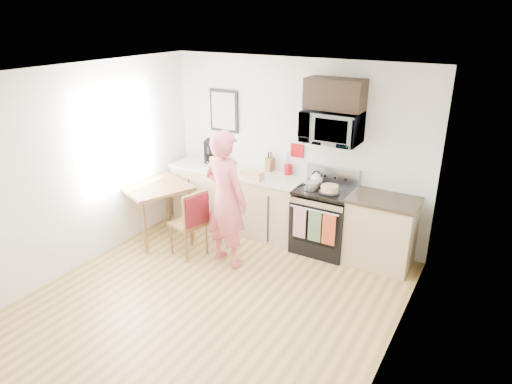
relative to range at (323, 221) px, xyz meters
The scene contains 27 objects.
floor 2.12m from the range, 107.69° to the right, with size 4.60×4.60×0.00m, color olive.
back_wall 1.12m from the range, 152.75° to the left, with size 4.00×0.04×2.60m, color white.
left_wall 3.40m from the range, 143.09° to the right, with size 0.04×4.60×2.60m, color white.
right_wall 2.55m from the range, 55.26° to the right, with size 0.04×4.60×2.60m, color white.
ceiling 3.00m from the range, 107.69° to the right, with size 4.00×4.60×0.04m, color silver.
window 3.06m from the range, 155.62° to the right, with size 0.06×1.40×1.50m.
cabinet_left 1.43m from the range, behind, with size 2.10×0.60×0.90m, color tan.
countertop_left 1.51m from the range, behind, with size 2.14×0.64×0.04m, color beige.
cabinet_right 0.80m from the range, ahead, with size 0.84×0.60×0.90m, color tan.
countertop_right 0.93m from the range, ahead, with size 0.88×0.64×0.04m, color black.
range is the anchor object (origin of this frame).
microwave 1.33m from the range, 90.06° to the left, with size 0.76×0.51×0.42m, color #AAAAAF.
upper_cabinet 1.75m from the range, 90.04° to the left, with size 0.76×0.35×0.40m, color black.
wall_art 2.27m from the range, behind, with size 0.50×0.04×0.65m.
wall_trivet 1.09m from the range, 151.92° to the left, with size 0.20×0.02×0.20m, color #AA0E16.
person 1.46m from the range, 135.56° to the right, with size 0.67×0.44×1.83m, color #DF3D5A.
dining_table 2.46m from the range, 159.10° to the right, with size 1.00×1.00×0.83m.
chair 1.80m from the range, 142.56° to the right, with size 0.54×0.50×0.97m.
knife_block 1.19m from the range, 166.44° to the left, with size 0.09×0.13×0.20m, color brown.
utensil_crock 0.97m from the range, 160.30° to the left, with size 0.12×0.12×0.35m.
fruit_bowl 1.96m from the range, behind, with size 0.26×0.26×0.09m.
milk_carton 2.13m from the range, behind, with size 0.10×0.10×0.26m, color tan.
coffee_maker 2.12m from the range, behind, with size 0.27×0.33×0.35m.
bread_bag 1.20m from the range, 169.60° to the right, with size 0.32×0.15×0.12m, color tan.
cake 0.55m from the range, 44.32° to the right, with size 0.29×0.29×0.10m.
kettle 0.60m from the range, 157.96° to the left, with size 0.17×0.17×0.21m.
pot 0.58m from the range, 145.88° to the right, with size 0.21×0.34×0.10m.
Camera 1 is at (2.70, -3.49, 3.17)m, focal length 32.00 mm.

